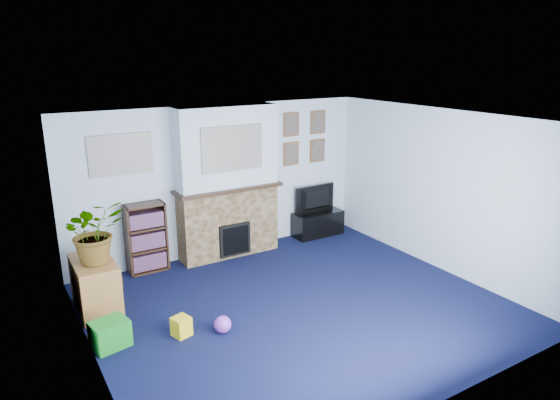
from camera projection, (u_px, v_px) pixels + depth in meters
floor at (298, 306)px, 6.47m from camera, size 5.00×4.50×0.01m
ceiling at (300, 121)px, 5.79m from camera, size 5.00×4.50×0.01m
wall_back at (222, 180)px, 7.97m from camera, size 5.00×0.04×2.40m
wall_front at (443, 289)px, 4.29m from camera, size 5.00×0.04×2.40m
wall_left at (87, 261)px, 4.88m from camera, size 0.04×4.50×2.40m
wall_right at (440, 190)px, 7.38m from camera, size 0.04×4.50×2.40m
chimney_breast at (227, 184)px, 7.81m from camera, size 1.72×0.50×2.40m
collage_main at (232, 148)px, 7.47m from camera, size 1.00×0.03×0.68m
collage_left at (121, 154)px, 7.03m from camera, size 0.90×0.03×0.58m
portrait_tl at (291, 124)px, 8.38m from camera, size 0.30×0.03×0.40m
portrait_tr at (318, 122)px, 8.65m from camera, size 0.30×0.03×0.40m
portrait_bl at (291, 154)px, 8.52m from camera, size 0.30×0.03×0.40m
portrait_br at (317, 151)px, 8.80m from camera, size 0.30×0.03×0.40m
tv_stand at (318, 223)px, 8.94m from camera, size 0.91×0.38×0.43m
television at (318, 199)px, 8.83m from camera, size 0.82×0.13×0.47m
bookshelf at (146, 239)px, 7.39m from camera, size 0.58×0.28×1.05m
sideboard at (95, 284)px, 6.30m from camera, size 0.48×0.86×0.67m
potted_plant at (94, 231)px, 6.08m from camera, size 0.79×0.71×0.79m
mantel_clock at (225, 183)px, 7.74m from camera, size 0.09×0.06×0.13m
mantel_candle at (248, 179)px, 7.93m from camera, size 0.05×0.05×0.15m
mantel_teddy at (194, 187)px, 7.48m from camera, size 0.13×0.13×0.13m
mantel_can at (265, 178)px, 8.10m from camera, size 0.06×0.06×0.12m
green_crate at (110, 335)px, 5.54m from camera, size 0.44×0.38×0.31m
toy_ball at (223, 325)px, 5.84m from camera, size 0.21×0.21×0.21m
toy_block at (181, 327)px, 5.77m from camera, size 0.23×0.23×0.23m
toy_tube at (108, 336)px, 5.65m from camera, size 0.34×0.15×0.20m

